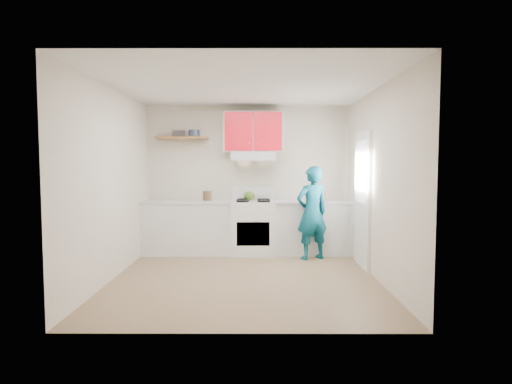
{
  "coord_description": "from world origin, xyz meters",
  "views": [
    {
      "loc": [
        0.17,
        -5.74,
        1.59
      ],
      "look_at": [
        0.15,
        0.55,
        1.15
      ],
      "focal_mm": 29.8,
      "sensor_mm": 36.0,
      "label": 1
    }
  ],
  "objects_px": {
    "stove": "(253,227)",
    "person": "(312,213)",
    "tin": "(194,133)",
    "crock": "(207,196)",
    "kettle": "(249,196)"
  },
  "relations": [
    {
      "from": "stove",
      "to": "kettle",
      "type": "relative_size",
      "value": 4.74
    },
    {
      "from": "stove",
      "to": "person",
      "type": "relative_size",
      "value": 0.6
    },
    {
      "from": "stove",
      "to": "tin",
      "type": "bearing_deg",
      "value": 171.66
    },
    {
      "from": "tin",
      "to": "stove",
      "type": "bearing_deg",
      "value": -8.34
    },
    {
      "from": "kettle",
      "to": "person",
      "type": "bearing_deg",
      "value": -36.94
    },
    {
      "from": "tin",
      "to": "kettle",
      "type": "bearing_deg",
      "value": -1.01
    },
    {
      "from": "stove",
      "to": "person",
      "type": "bearing_deg",
      "value": -23.09
    },
    {
      "from": "tin",
      "to": "person",
      "type": "height_order",
      "value": "tin"
    },
    {
      "from": "crock",
      "to": "person",
      "type": "height_order",
      "value": "person"
    },
    {
      "from": "crock",
      "to": "person",
      "type": "xyz_separation_m",
      "value": [
        1.77,
        -0.51,
        -0.23
      ]
    },
    {
      "from": "crock",
      "to": "stove",
      "type": "bearing_deg",
      "value": -7.3
    },
    {
      "from": "stove",
      "to": "kettle",
      "type": "xyz_separation_m",
      "value": [
        -0.07,
        0.14,
        0.54
      ]
    },
    {
      "from": "kettle",
      "to": "tin",
      "type": "bearing_deg",
      "value": 169.85
    },
    {
      "from": "crock",
      "to": "person",
      "type": "bearing_deg",
      "value": -16.19
    },
    {
      "from": "tin",
      "to": "kettle",
      "type": "height_order",
      "value": "tin"
    }
  ]
}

